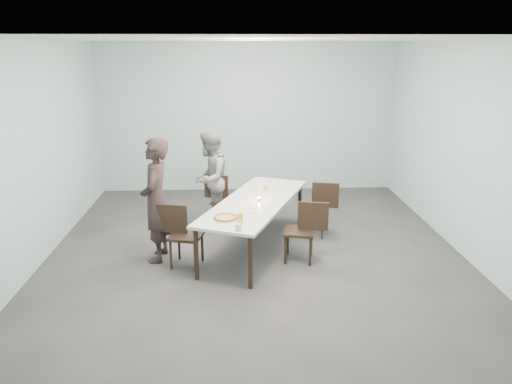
{
  "coord_description": "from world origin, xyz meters",
  "views": [
    {
      "loc": [
        -0.31,
        -6.63,
        2.94
      ],
      "look_at": [
        0.0,
        -0.1,
        1.0
      ],
      "focal_mm": 35.0,
      "sensor_mm": 36.0,
      "label": 1
    }
  ],
  "objects_px": {
    "diner_far": "(210,179)",
    "beer_glass": "(240,219)",
    "table": "(255,204)",
    "diner_near": "(156,200)",
    "chair_near_left": "(180,231)",
    "chair_far_left": "(222,197)",
    "side_plate": "(251,211)",
    "water_tumbler": "(239,227)",
    "amber_tumbler": "(265,188)",
    "chair_near_right": "(305,227)",
    "pizza": "(226,218)",
    "tealight": "(259,199)",
    "chair_far_right": "(318,205)"
  },
  "relations": [
    {
      "from": "diner_far",
      "to": "beer_glass",
      "type": "bearing_deg",
      "value": 29.09
    },
    {
      "from": "table",
      "to": "diner_near",
      "type": "distance_m",
      "value": 1.42
    },
    {
      "from": "chair_near_left",
      "to": "chair_far_left",
      "type": "distance_m",
      "value": 1.64
    },
    {
      "from": "table",
      "to": "side_plate",
      "type": "relative_size",
      "value": 15.27
    },
    {
      "from": "diner_near",
      "to": "side_plate",
      "type": "relative_size",
      "value": 9.69
    },
    {
      "from": "chair_far_left",
      "to": "water_tumbler",
      "type": "relative_size",
      "value": 9.67
    },
    {
      "from": "diner_near",
      "to": "chair_far_left",
      "type": "bearing_deg",
      "value": 149.66
    },
    {
      "from": "water_tumbler",
      "to": "amber_tumbler",
      "type": "distance_m",
      "value": 1.82
    },
    {
      "from": "beer_glass",
      "to": "chair_near_right",
      "type": "bearing_deg",
      "value": 30.14
    },
    {
      "from": "chair_near_right",
      "to": "water_tumbler",
      "type": "height_order",
      "value": "chair_near_right"
    },
    {
      "from": "diner_near",
      "to": "amber_tumbler",
      "type": "xyz_separation_m",
      "value": [
        1.57,
        0.85,
        -0.08
      ]
    },
    {
      "from": "diner_far",
      "to": "chair_near_left",
      "type": "bearing_deg",
      "value": 4.4
    },
    {
      "from": "diner_far",
      "to": "pizza",
      "type": "distance_m",
      "value": 1.89
    },
    {
      "from": "chair_far_left",
      "to": "diner_near",
      "type": "height_order",
      "value": "diner_near"
    },
    {
      "from": "pizza",
      "to": "chair_far_left",
      "type": "bearing_deg",
      "value": 92.45
    },
    {
      "from": "diner_near",
      "to": "tealight",
      "type": "distance_m",
      "value": 1.48
    },
    {
      "from": "pizza",
      "to": "water_tumbler",
      "type": "relative_size",
      "value": 3.78
    },
    {
      "from": "chair_far_right",
      "to": "amber_tumbler",
      "type": "relative_size",
      "value": 10.88
    },
    {
      "from": "chair_far_right",
      "to": "water_tumbler",
      "type": "bearing_deg",
      "value": 67.16
    },
    {
      "from": "table",
      "to": "chair_near_left",
      "type": "bearing_deg",
      "value": -153.36
    },
    {
      "from": "water_tumbler",
      "to": "chair_near_left",
      "type": "bearing_deg",
      "value": 138.72
    },
    {
      "from": "chair_near_left",
      "to": "diner_far",
      "type": "distance_m",
      "value": 1.68
    },
    {
      "from": "side_plate",
      "to": "beer_glass",
      "type": "distance_m",
      "value": 0.53
    },
    {
      "from": "chair_far_left",
      "to": "tealight",
      "type": "height_order",
      "value": "chair_far_left"
    },
    {
      "from": "chair_near_left",
      "to": "amber_tumbler",
      "type": "distance_m",
      "value": 1.66
    },
    {
      "from": "chair_near_left",
      "to": "beer_glass",
      "type": "xyz_separation_m",
      "value": [
        0.81,
        -0.47,
        0.32
      ]
    },
    {
      "from": "table",
      "to": "diner_far",
      "type": "xyz_separation_m",
      "value": [
        -0.69,
        1.09,
        0.11
      ]
    },
    {
      "from": "chair_near_left",
      "to": "pizza",
      "type": "bearing_deg",
      "value": -9.17
    },
    {
      "from": "chair_near_right",
      "to": "chair_far_right",
      "type": "height_order",
      "value": "same"
    },
    {
      "from": "chair_far_left",
      "to": "chair_far_right",
      "type": "relative_size",
      "value": 1.0
    },
    {
      "from": "diner_far",
      "to": "tealight",
      "type": "distance_m",
      "value": 1.33
    },
    {
      "from": "diner_far",
      "to": "pizza",
      "type": "height_order",
      "value": "diner_far"
    },
    {
      "from": "amber_tumbler",
      "to": "chair_far_right",
      "type": "bearing_deg",
      "value": -2.84
    },
    {
      "from": "table",
      "to": "chair_near_right",
      "type": "xyz_separation_m",
      "value": [
        0.68,
        -0.46,
        -0.19
      ]
    },
    {
      "from": "chair_far_right",
      "to": "beer_glass",
      "type": "distance_m",
      "value": 1.98
    },
    {
      "from": "table",
      "to": "chair_far_left",
      "type": "bearing_deg",
      "value": 115.88
    },
    {
      "from": "chair_far_left",
      "to": "chair_near_right",
      "type": "height_order",
      "value": "same"
    },
    {
      "from": "chair_near_left",
      "to": "chair_far_right",
      "type": "relative_size",
      "value": 1.0
    },
    {
      "from": "chair_far_left",
      "to": "chair_near_right",
      "type": "distance_m",
      "value": 1.89
    },
    {
      "from": "diner_near",
      "to": "amber_tumbler",
      "type": "bearing_deg",
      "value": 121.87
    },
    {
      "from": "tealight",
      "to": "diner_far",
      "type": "bearing_deg",
      "value": 124.5
    },
    {
      "from": "chair_far_right",
      "to": "diner_far",
      "type": "relative_size",
      "value": 0.54
    },
    {
      "from": "tealight",
      "to": "amber_tumbler",
      "type": "xyz_separation_m",
      "value": [
        0.13,
        0.55,
        0.02
      ]
    },
    {
      "from": "water_tumbler",
      "to": "table",
      "type": "bearing_deg",
      "value": 78.28
    },
    {
      "from": "side_plate",
      "to": "tealight",
      "type": "xyz_separation_m",
      "value": [
        0.14,
        0.48,
        0.02
      ]
    },
    {
      "from": "side_plate",
      "to": "beer_glass",
      "type": "xyz_separation_m",
      "value": [
        -0.15,
        -0.5,
        0.07
      ]
    },
    {
      "from": "beer_glass",
      "to": "water_tumbler",
      "type": "bearing_deg",
      "value": -95.53
    },
    {
      "from": "table",
      "to": "diner_near",
      "type": "height_order",
      "value": "diner_near"
    },
    {
      "from": "pizza",
      "to": "tealight",
      "type": "relative_size",
      "value": 6.07
    },
    {
      "from": "beer_glass",
      "to": "pizza",
      "type": "bearing_deg",
      "value": 132.2
    }
  ]
}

